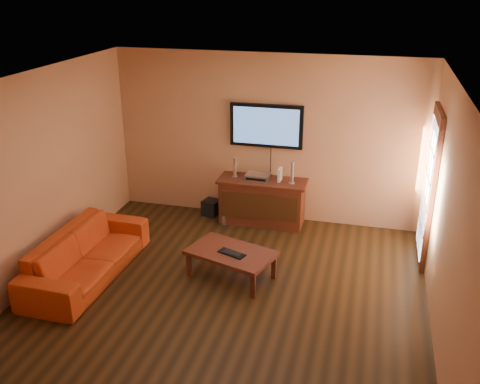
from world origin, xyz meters
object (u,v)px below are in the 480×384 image
(speaker_left, at_px, (235,168))
(av_receiver, at_px, (258,177))
(bottle, at_px, (224,222))
(television, at_px, (266,126))
(sofa, at_px, (86,248))
(subwoofer, at_px, (211,207))
(keyboard, at_px, (232,253))
(media_console, at_px, (262,201))
(coffee_table, at_px, (231,254))
(game_console, at_px, (280,175))
(speaker_right, at_px, (292,174))

(speaker_left, xyz_separation_m, av_receiver, (0.38, -0.01, -0.11))
(av_receiver, relative_size, bottle, 1.76)
(television, bearing_deg, speaker_left, -156.60)
(bottle, bearing_deg, sofa, -126.05)
(subwoofer, height_order, keyboard, keyboard)
(media_console, xyz_separation_m, coffee_table, (-0.03, -1.78, -0.03))
(sofa, distance_m, keyboard, 1.95)
(coffee_table, distance_m, game_console, 1.90)
(speaker_left, bearing_deg, speaker_right, -3.10)
(game_console, bearing_deg, av_receiver, -172.76)
(media_console, height_order, coffee_table, media_console)
(sofa, relative_size, speaker_right, 6.11)
(subwoofer, relative_size, keyboard, 0.65)
(speaker_right, distance_m, keyboard, 1.95)
(coffee_table, relative_size, keyboard, 3.17)
(coffee_table, bearing_deg, game_console, 80.44)
(television, relative_size, speaker_right, 3.34)
(speaker_right, xyz_separation_m, keyboard, (-0.48, -1.82, -0.50))
(game_console, height_order, keyboard, game_console)
(media_console, bearing_deg, bottle, -147.38)
(subwoofer, relative_size, bottle, 1.20)
(television, relative_size, subwoofer, 4.52)
(sofa, distance_m, subwoofer, 2.54)
(av_receiver, relative_size, game_console, 1.77)
(media_console, distance_m, keyboard, 1.85)
(speaker_right, bearing_deg, av_receiver, 175.74)
(speaker_right, relative_size, bottle, 1.63)
(game_console, relative_size, bottle, 1.00)
(keyboard, bearing_deg, subwoofer, 114.78)
(television, relative_size, sofa, 0.55)
(speaker_right, height_order, game_console, speaker_right)
(sofa, height_order, speaker_right, speaker_right)
(media_console, relative_size, game_console, 6.62)
(speaker_left, relative_size, av_receiver, 0.87)
(av_receiver, xyz_separation_m, subwoofer, (-0.81, 0.07, -0.66))
(television, distance_m, sofa, 3.32)
(sofa, bearing_deg, coffee_table, -75.76)
(television, height_order, speaker_right, television)
(speaker_left, xyz_separation_m, bottle, (-0.08, -0.38, -0.79))
(sofa, distance_m, speaker_right, 3.28)
(sofa, relative_size, game_console, 10.01)
(media_console, relative_size, television, 1.21)
(television, xyz_separation_m, sofa, (-1.91, -2.45, -1.16))
(coffee_table, height_order, av_receiver, av_receiver)
(speaker_right, height_order, keyboard, speaker_right)
(sofa, bearing_deg, game_console, -43.20)
(television, xyz_separation_m, speaker_right, (0.48, -0.25, -0.67))
(subwoofer, bearing_deg, av_receiver, 9.01)
(television, distance_m, speaker_left, 0.85)
(speaker_right, relative_size, keyboard, 0.88)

